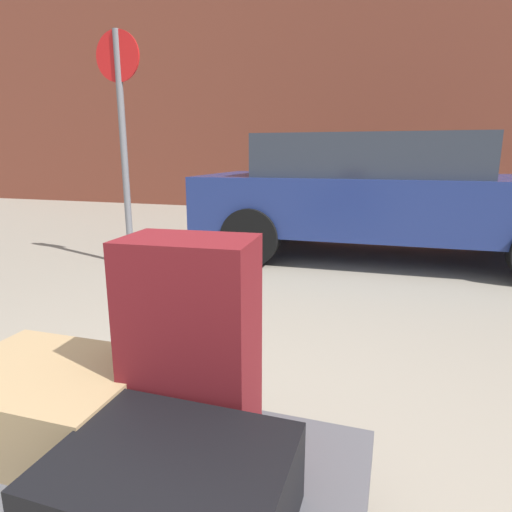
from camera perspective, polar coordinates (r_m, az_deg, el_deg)
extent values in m
cube|color=#4C4C51|center=(1.43, -16.77, -27.02)|extent=(1.31, 0.80, 0.10)
cylinder|color=black|center=(1.60, 5.80, -29.61)|extent=(0.24, 0.06, 0.24)
cylinder|color=black|center=(1.94, -23.30, -22.02)|extent=(0.24, 0.06, 0.24)
cube|color=#9E7F56|center=(1.57, -25.61, -16.79)|extent=(0.60, 0.46, 0.22)
cube|color=maroon|center=(1.34, -8.53, -11.09)|extent=(0.40, 0.27, 0.63)
cube|color=black|center=(1.14, -10.89, -28.41)|extent=(0.53, 0.41, 0.22)
cube|color=navy|center=(5.34, 16.89, 6.63)|extent=(4.35, 1.92, 0.64)
cube|color=#2D333D|center=(5.31, 14.54, 12.70)|extent=(2.45, 1.65, 0.46)
cylinder|color=black|center=(6.39, 29.49, 3.59)|extent=(0.65, 0.24, 0.64)
cylinder|color=black|center=(6.37, 3.76, 5.25)|extent=(0.65, 0.24, 0.64)
cylinder|color=black|center=(4.74, -0.72, 2.52)|extent=(0.65, 0.24, 0.64)
cylinder|color=#72665B|center=(7.35, 30.06, 4.77)|extent=(0.24, 0.24, 0.69)
cylinder|color=slate|center=(4.88, -16.95, 12.72)|extent=(0.07, 0.07, 2.41)
cylinder|color=red|center=(4.97, -17.76, 23.77)|extent=(0.50, 0.03, 0.50)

